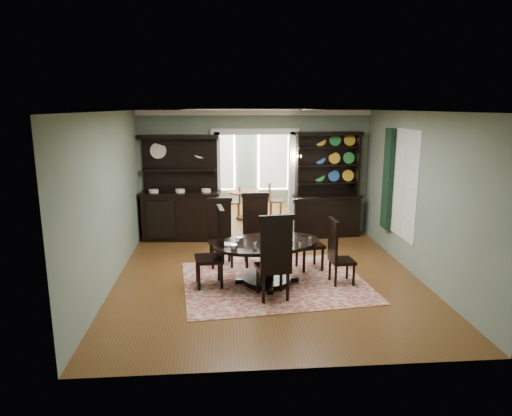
{
  "coord_description": "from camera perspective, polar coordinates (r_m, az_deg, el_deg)",
  "views": [
    {
      "loc": [
        -0.85,
        -7.87,
        3.08
      ],
      "look_at": [
        -0.17,
        0.6,
        1.18
      ],
      "focal_mm": 32.0,
      "sensor_mm": 36.0,
      "label": 1
    }
  ],
  "objects": [
    {
      "name": "room",
      "position": [
        8.1,
        1.48,
        1.88
      ],
      "size": [
        5.51,
        6.01,
        3.01
      ],
      "color": "brown",
      "rests_on": "ground"
    },
    {
      "name": "welsh_dresser",
      "position": [
        11.12,
        8.86,
        1.16
      ],
      "size": [
        1.66,
        0.75,
        2.5
      ],
      "rotation": [
        0.0,
        0.0,
        0.1
      ],
      "color": "black",
      "rests_on": "floor"
    },
    {
      "name": "centerpiece",
      "position": [
        8.03,
        1.62,
        -3.64
      ],
      "size": [
        1.6,
        1.03,
        0.26
      ],
      "color": "silver",
      "rests_on": "dining_table"
    },
    {
      "name": "rug",
      "position": [
        8.29,
        2.35,
        -9.21
      ],
      "size": [
        3.46,
        2.91,
        0.01
      ],
      "primitive_type": "cube",
      "rotation": [
        0.0,
        0.0,
        0.11
      ],
      "color": "maroon",
      "rests_on": "floor"
    },
    {
      "name": "parlor_chair_right",
      "position": [
        12.97,
        2.2,
        1.16
      ],
      "size": [
        0.43,
        0.42,
        0.96
      ],
      "rotation": [
        0.0,
        0.0,
        -1.79
      ],
      "color": "#522D17",
      "rests_on": "parlor_floor"
    },
    {
      "name": "chair_far_left",
      "position": [
        9.02,
        -4.52,
        -2.77
      ],
      "size": [
        0.54,
        0.52,
        1.33
      ],
      "rotation": [
        0.0,
        0.0,
        3.26
      ],
      "color": "black",
      "rests_on": "rug"
    },
    {
      "name": "chair_end_left",
      "position": [
        7.94,
        -5.09,
        -4.65
      ],
      "size": [
        0.55,
        0.57,
        1.4
      ],
      "rotation": [
        0.0,
        0.0,
        1.69
      ],
      "color": "black",
      "rests_on": "rug"
    },
    {
      "name": "right_window",
      "position": [
        9.6,
        17.12,
        3.15
      ],
      "size": [
        0.15,
        1.47,
        2.12
      ],
      "color": "white",
      "rests_on": "wall_right"
    },
    {
      "name": "dining_table",
      "position": [
        8.08,
        1.39,
        -5.83
      ],
      "size": [
        2.21,
        2.21,
        0.76
      ],
      "rotation": [
        0.0,
        0.0,
        0.27
      ],
      "color": "black",
      "rests_on": "rug"
    },
    {
      "name": "chair_far_mid",
      "position": [
        9.04,
        -0.04,
        -2.38
      ],
      "size": [
        0.55,
        0.5,
        1.42
      ],
      "rotation": [
        0.0,
        0.0,
        3.14
      ],
      "color": "black",
      "rests_on": "rug"
    },
    {
      "name": "chair_near",
      "position": [
        7.29,
        2.35,
        -5.97
      ],
      "size": [
        0.6,
        0.58,
        1.45
      ],
      "rotation": [
        0.0,
        0.0,
        0.14
      ],
      "color": "black",
      "rests_on": "rug"
    },
    {
      "name": "parlor_chair_left",
      "position": [
        12.77,
        -2.51,
        0.94
      ],
      "size": [
        0.42,
        0.41,
        0.94
      ],
      "rotation": [
        0.0,
        0.0,
        1.41
      ],
      "color": "#522D17",
      "rests_on": "parlor_floor"
    },
    {
      "name": "wall_sconce",
      "position": [
        10.94,
        4.92,
        6.28
      ],
      "size": [
        0.27,
        0.21,
        0.21
      ],
      "color": "gold",
      "rests_on": "back_wall_right"
    },
    {
      "name": "parlor_table",
      "position": [
        12.7,
        -1.51,
        0.9
      ],
      "size": [
        0.84,
        0.84,
        0.78
      ],
      "color": "#522D17",
      "rests_on": "parlor_floor"
    },
    {
      "name": "chair_far_right",
      "position": [
        8.87,
        6.49,
        -2.98
      ],
      "size": [
        0.59,
        0.57,
        1.36
      ],
      "rotation": [
        0.0,
        0.0,
        3.34
      ],
      "color": "black",
      "rests_on": "rug"
    },
    {
      "name": "sideboard",
      "position": [
        10.86,
        -9.38,
        0.58
      ],
      "size": [
        1.9,
        0.8,
        2.45
      ],
      "rotation": [
        0.0,
        0.0,
        -0.08
      ],
      "color": "black",
      "rests_on": "floor"
    },
    {
      "name": "chair_end_right",
      "position": [
        8.14,
        10.1,
        -5.21
      ],
      "size": [
        0.45,
        0.47,
        1.18
      ],
      "rotation": [
        0.0,
        0.0,
        -1.49
      ],
      "color": "black",
      "rests_on": "rug"
    },
    {
      "name": "parlor",
      "position": [
        13.52,
        -0.98,
        5.94
      ],
      "size": [
        3.51,
        3.5,
        3.01
      ],
      "color": "brown",
      "rests_on": "ground"
    },
    {
      "name": "doorway_trim",
      "position": [
        11.01,
        -0.14,
        4.94
      ],
      "size": [
        2.08,
        0.25,
        2.57
      ],
      "color": "silver",
      "rests_on": "floor"
    }
  ]
}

